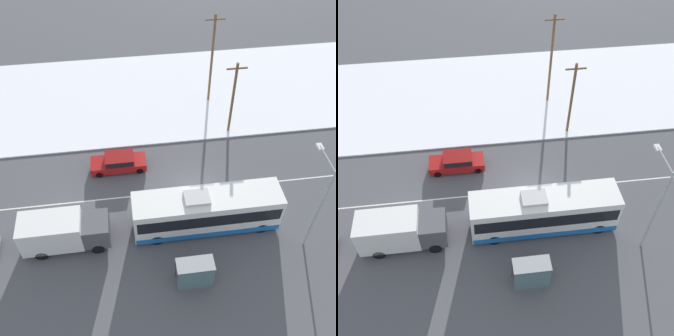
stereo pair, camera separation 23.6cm
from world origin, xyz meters
The scene contains 11 objects.
ground_plane centered at (0.00, 0.00, 0.00)m, with size 120.00×120.00×0.00m, color #4C4C51.
snow_lot centered at (0.00, 13.61, 0.06)m, with size 80.00×15.38×0.12m.
lane_marking_center centered at (0.00, 0.00, 0.00)m, with size 60.00×0.12×0.00m.
city_bus centered at (0.26, -3.58, 1.76)m, with size 10.87×2.57×3.61m.
box_truck centered at (-10.20, -3.87, 1.64)m, with size 6.25×2.30×2.98m.
sedan_car centered at (-5.96, 3.31, 0.82)m, with size 4.73×1.80×1.50m.
pedestrian_at_stop centered at (-0.80, -7.26, 1.13)m, with size 0.67×0.30×1.85m.
bus_shelter centered at (-1.43, -8.37, 1.67)m, with size 2.49×1.20×2.40m.
streetlamp centered at (7.16, -5.72, 4.99)m, with size 0.36×2.71×7.96m.
utility_pole_roadside centered at (4.64, 6.88, 3.89)m, with size 1.80×0.24×7.42m.
utility_pole_snowlot centered at (3.72, 11.93, 4.85)m, with size 1.80×0.24×9.31m.
Camera 1 is at (-4.89, -20.57, 25.09)m, focal length 42.00 mm.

